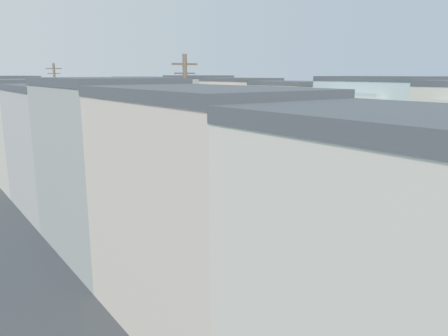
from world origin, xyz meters
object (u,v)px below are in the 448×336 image
tree_c (165,139)px  parked_right_b (363,201)px  parked_left_b (341,275)px  utility_pole_far (57,112)px  parked_left_d (141,184)px  parked_left_c (229,223)px  parked_right_c (193,155)px  tree_far_r (156,117)px  tree_b (257,156)px  tree_d (93,121)px  lead_sedan (177,158)px  tree_e (46,112)px  parked_right_d (157,145)px  fedex_truck (232,165)px  utility_pole_near (186,144)px

tree_c → parked_right_b: 13.71m
parked_left_b → utility_pole_far: bearing=97.7°
parked_left_b → parked_left_d: (0.00, 19.58, -0.04)m
tree_c → parked_left_c: bearing=-73.5°
parked_right_c → parked_left_b: bearing=-109.9°
tree_far_r → tree_b: bearing=-110.3°
parked_right_b → tree_d: bearing=119.4°
tree_c → parked_left_d: tree_c is taller
utility_pole_far → lead_sedan: utility_pole_far is taller
tree_b → lead_sedan: (8.85, 22.95, -4.73)m
tree_c → utility_pole_far: 23.50m
tree_b → parked_right_b: bearing=11.3°
lead_sedan → tree_d: bearing=179.0°
tree_e → parked_right_b: tree_e is taller
tree_e → parked_left_d: 21.55m
tree_far_r → parked_left_c: bearing=-110.5°
tree_e → parked_right_b: size_ratio=1.57×
tree_e → tree_far_r: tree_e is taller
tree_e → parked_right_d: size_ratio=1.55×
tree_far_r → parked_left_b: size_ratio=1.22×
tree_far_r → fedex_truck: bearing=-102.2°
tree_b → parked_left_c: 6.37m
parked_right_c → lead_sedan: bearing=-164.1°
lead_sedan → parked_right_d: size_ratio=1.09×
parked_left_b → utility_pole_near: bearing=103.3°
tree_far_r → parked_left_c: tree_far_r is taller
parked_right_c → parked_right_d: parked_right_d is taller
tree_c → utility_pole_near: utility_pole_near is taller
tree_far_r → parked_right_c: (-2.00, -12.01, -2.94)m
utility_pole_near → parked_right_c: bearing=57.1°
tree_c → parked_right_b: tree_c is taller
tree_c → tree_e: size_ratio=1.07×
parked_right_b → utility_pole_far: bearing=109.9°
tree_c → utility_pole_far: utility_pole_far is taller
tree_far_r → parked_right_d: 5.29m
parked_left_d → parked_right_c: (9.80, 8.04, -0.01)m
parked_left_b → parked_right_c: size_ratio=1.08×
tree_c → lead_sedan: 17.27m
parked_right_c → tree_e: bearing=130.3°
tree_far_r → utility_pole_far: (-13.20, -3.34, 1.58)m
utility_pole_far → utility_pole_near: bearing=-90.0°
parked_right_b → tree_c: bearing=149.0°
tree_c → parked_left_d: bearing=78.3°
tree_c → parked_left_c: tree_c is taller
utility_pole_near → parked_left_b: size_ratio=2.36×
parked_right_b → parked_right_c: (0.00, 21.40, -0.09)m
utility_pole_far → parked_left_c: size_ratio=2.20×
tree_c → tree_d: tree_d is taller
tree_c → parked_right_d: bearing=63.9°
tree_c → parked_right_d: size_ratio=1.65×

